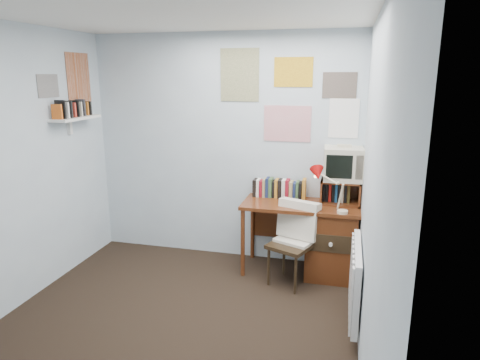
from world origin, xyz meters
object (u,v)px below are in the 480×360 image
at_px(crt_tv, 343,162).
at_px(radiator, 356,281).
at_px(wall_shelf, 76,118).
at_px(desk, 326,238).
at_px(tv_riser, 340,192).
at_px(desk_chair, 290,246).
at_px(desk_lamp, 343,194).

xyz_separation_m(crt_tv, radiator, (0.16, -1.06, -0.77)).
relative_size(crt_tv, wall_shelf, 0.62).
relative_size(desk, wall_shelf, 1.94).
height_order(tv_riser, crt_tv, crt_tv).
bearing_deg(crt_tv, desk_chair, -140.23).
distance_m(desk_lamp, crt_tv, 0.43).
bearing_deg(desk, wall_shelf, -171.60).
distance_m(desk, tv_riser, 0.51).
distance_m(desk_lamp, tv_riser, 0.34).
distance_m(tv_riser, radiator, 1.15).
height_order(crt_tv, wall_shelf, wall_shelf).
bearing_deg(desk_chair, radiator, -21.87).
height_order(desk, wall_shelf, wall_shelf).
height_order(desk_chair, radiator, desk_chair).
bearing_deg(desk_chair, crt_tv, 66.63).
height_order(desk_lamp, tv_riser, desk_lamp).
bearing_deg(crt_tv, tv_riser, -119.70).
height_order(desk, radiator, desk).
bearing_deg(wall_shelf, tv_riser, 10.32).
distance_m(desk, desk_lamp, 0.60).
relative_size(desk_lamp, tv_riser, 0.94).
bearing_deg(wall_shelf, desk, 8.40).
relative_size(tv_riser, wall_shelf, 0.65).
height_order(desk, desk_lamp, desk_lamp).
bearing_deg(desk_lamp, wall_shelf, -165.03).
xyz_separation_m(desk_lamp, radiator, (0.14, -0.71, -0.53)).
height_order(desk_lamp, wall_shelf, wall_shelf).
distance_m(desk, crt_tv, 0.81).
bearing_deg(wall_shelf, crt_tv, 10.70).
relative_size(desk_chair, tv_riser, 2.04).
xyz_separation_m(desk, desk_lamp, (0.15, -0.22, 0.54)).
bearing_deg(desk, crt_tv, 45.45).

